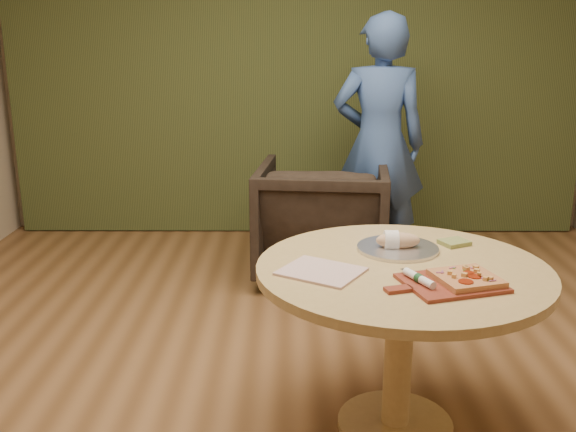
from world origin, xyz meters
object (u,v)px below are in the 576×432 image
(pedestal_table, at_px, (401,298))
(flatbread_pizza, at_px, (466,278))
(serving_tray, at_px, (398,248))
(cutlery_roll, at_px, (419,278))
(armchair, at_px, (322,214))
(bread_roll, at_px, (396,240))
(person_standing, at_px, (379,144))
(pizza_paddle, at_px, (449,283))

(pedestal_table, distance_m, flatbread_pizza, 0.33)
(pedestal_table, height_order, serving_tray, serving_tray)
(cutlery_roll, distance_m, armchair, 2.12)
(serving_tray, relative_size, armchair, 0.39)
(cutlery_roll, xyz_separation_m, bread_roll, (-0.02, 0.42, 0.01))
(pedestal_table, relative_size, armchair, 1.32)
(bread_roll, xyz_separation_m, person_standing, (0.17, 1.90, 0.12))
(pedestal_table, height_order, pizza_paddle, pizza_paddle)
(pizza_paddle, bearing_deg, person_standing, 72.21)
(pizza_paddle, distance_m, person_standing, 2.33)
(pedestal_table, bearing_deg, bread_roll, 89.41)
(armchair, xyz_separation_m, person_standing, (0.41, 0.24, 0.46))
(cutlery_roll, height_order, armchair, armchair)
(bread_roll, bearing_deg, armchair, 98.18)
(pedestal_table, bearing_deg, pizza_paddle, -57.19)
(pizza_paddle, height_order, flatbread_pizza, flatbread_pizza)
(person_standing, bearing_deg, armchair, 33.92)
(pedestal_table, xyz_separation_m, armchair, (-0.24, 1.86, -0.15))
(flatbread_pizza, xyz_separation_m, person_standing, (-0.03, 2.31, 0.13))
(flatbread_pizza, bearing_deg, pizza_paddle, -174.04)
(pizza_paddle, height_order, cutlery_roll, cutlery_roll)
(serving_tray, bearing_deg, pizza_paddle, -73.15)
(flatbread_pizza, relative_size, person_standing, 0.15)
(person_standing, bearing_deg, bread_roll, 87.99)
(pizza_paddle, distance_m, armchair, 2.13)
(pizza_paddle, xyz_separation_m, cutlery_roll, (-0.11, -0.00, 0.02))
(pedestal_table, bearing_deg, serving_tray, 86.93)
(armchair, height_order, person_standing, person_standing)
(pedestal_table, height_order, bread_roll, bread_roll)
(armchair, bearing_deg, bread_roll, 104.14)
(flatbread_pizza, bearing_deg, armchair, 101.99)
(flatbread_pizza, height_order, serving_tray, flatbread_pizza)
(bread_roll, bearing_deg, person_standing, 84.81)
(pizza_paddle, relative_size, armchair, 0.52)
(serving_tray, distance_m, person_standing, 1.92)
(serving_tray, height_order, armchair, armchair)
(pedestal_table, height_order, flatbread_pizza, flatbread_pizza)
(cutlery_roll, relative_size, armchair, 0.21)
(pedestal_table, bearing_deg, cutlery_roll, -84.13)
(pizza_paddle, distance_m, cutlery_roll, 0.12)
(pedestal_table, height_order, person_standing, person_standing)
(flatbread_pizza, height_order, bread_roll, bread_roll)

